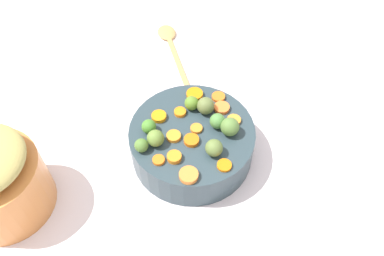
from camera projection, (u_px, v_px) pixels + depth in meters
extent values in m
cube|color=white|center=(184.00, 153.00, 0.95)|extent=(2.40, 2.40, 0.02)
cylinder|color=#2C3D44|center=(192.00, 142.00, 0.90)|extent=(0.28, 0.28, 0.09)
cylinder|color=orange|center=(180.00, 112.00, 0.90)|extent=(0.04, 0.04, 0.01)
cylinder|color=orange|center=(218.00, 97.00, 0.93)|extent=(0.04, 0.04, 0.01)
cylinder|color=orange|center=(174.00, 157.00, 0.82)|extent=(0.04, 0.04, 0.01)
cylinder|color=orange|center=(196.00, 128.00, 0.87)|extent=(0.04, 0.04, 0.01)
cylinder|color=orange|center=(159.00, 116.00, 0.89)|extent=(0.05, 0.05, 0.01)
cylinder|color=orange|center=(234.00, 120.00, 0.88)|extent=(0.04, 0.04, 0.01)
cylinder|color=orange|center=(159.00, 160.00, 0.82)|extent=(0.03, 0.03, 0.01)
cylinder|color=orange|center=(224.00, 165.00, 0.81)|extent=(0.04, 0.04, 0.01)
cylinder|color=orange|center=(189.00, 175.00, 0.79)|extent=(0.05, 0.05, 0.01)
cylinder|color=orange|center=(195.00, 95.00, 0.93)|extent=(0.05, 0.05, 0.01)
cylinder|color=orange|center=(222.00, 108.00, 0.91)|extent=(0.04, 0.04, 0.01)
cylinder|color=orange|center=(174.00, 136.00, 0.86)|extent=(0.04, 0.04, 0.01)
cylinder|color=orange|center=(191.00, 140.00, 0.85)|extent=(0.04, 0.04, 0.01)
sphere|color=#537836|center=(230.00, 127.00, 0.85)|extent=(0.04, 0.04, 0.04)
sphere|color=olive|center=(156.00, 138.00, 0.84)|extent=(0.04, 0.04, 0.04)
sphere|color=#4B813C|center=(217.00, 121.00, 0.87)|extent=(0.03, 0.03, 0.03)
sphere|color=#4D752F|center=(141.00, 145.00, 0.83)|extent=(0.03, 0.03, 0.03)
sphere|color=#5F6E38|center=(206.00, 106.00, 0.89)|extent=(0.04, 0.04, 0.04)
sphere|color=#5E7438|center=(214.00, 148.00, 0.82)|extent=(0.04, 0.04, 0.04)
sphere|color=#447F2B|center=(149.00, 127.00, 0.86)|extent=(0.03, 0.03, 0.03)
sphere|color=#567E26|center=(192.00, 103.00, 0.90)|extent=(0.03, 0.03, 0.03)
cube|color=tan|center=(180.00, 67.00, 1.11)|extent=(0.26, 0.06, 0.01)
ellipsoid|color=tan|center=(167.00, 33.00, 1.20)|extent=(0.08, 0.07, 0.01)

